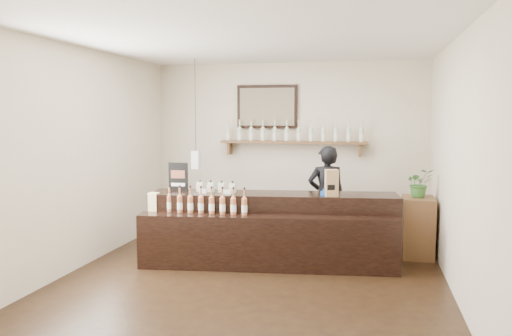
{
  "coord_description": "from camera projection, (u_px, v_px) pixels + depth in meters",
  "views": [
    {
      "loc": [
        1.33,
        -5.72,
        1.93
      ],
      "look_at": [
        -0.14,
        0.7,
        1.24
      ],
      "focal_mm": 35.0,
      "sensor_mm": 36.0,
      "label": 1
    }
  ],
  "objects": [
    {
      "name": "ground",
      "position": [
        254.0,
        276.0,
        6.04
      ],
      "size": [
        5.0,
        5.0,
        0.0
      ],
      "primitive_type": "plane",
      "color": "black",
      "rests_on": "ground"
    },
    {
      "name": "room_shell",
      "position": [
        254.0,
        135.0,
        5.86
      ],
      "size": [
        5.0,
        5.0,
        5.0
      ],
      "color": "beige",
      "rests_on": "ground"
    },
    {
      "name": "back_wall_decor",
      "position": [
        278.0,
        127.0,
        8.19
      ],
      "size": [
        2.66,
        0.96,
        1.69
      ],
      "color": "brown",
      "rests_on": "ground"
    },
    {
      "name": "counter",
      "position": [
        271.0,
        231.0,
        6.54
      ],
      "size": [
        3.3,
        1.27,
        1.06
      ],
      "color": "black",
      "rests_on": "ground"
    },
    {
      "name": "promo_sign",
      "position": [
        178.0,
        177.0,
        6.83
      ],
      "size": [
        0.27,
        0.03,
        0.38
      ],
      "color": "black",
      "rests_on": "counter"
    },
    {
      "name": "paper_bag",
      "position": [
        332.0,
        183.0,
        6.33
      ],
      "size": [
        0.18,
        0.16,
        0.34
      ],
      "color": "#9B784A",
      "rests_on": "counter"
    },
    {
      "name": "tape_dispenser",
      "position": [
        325.0,
        193.0,
        6.39
      ],
      "size": [
        0.13,
        0.07,
        0.1
      ],
      "color": "#184EAB",
      "rests_on": "counter"
    },
    {
      "name": "side_cabinet",
      "position": [
        418.0,
        227.0,
        6.84
      ],
      "size": [
        0.41,
        0.57,
        0.83
      ],
      "color": "brown",
      "rests_on": "ground"
    },
    {
      "name": "potted_plant",
      "position": [
        419.0,
        183.0,
        6.78
      ],
      "size": [
        0.43,
        0.4,
        0.39
      ],
      "primitive_type": "imported",
      "rotation": [
        0.0,
        0.0,
        0.32
      ],
      "color": "#346C2B",
      "rests_on": "side_cabinet"
    },
    {
      "name": "shopkeeper",
      "position": [
        326.0,
        190.0,
        7.29
      ],
      "size": [
        0.71,
        0.58,
        1.7
      ],
      "primitive_type": "imported",
      "rotation": [
        0.0,
        0.0,
        3.46
      ],
      "color": "black",
      "rests_on": "ground"
    }
  ]
}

